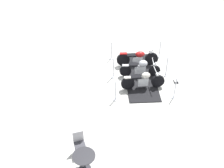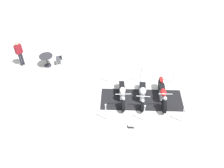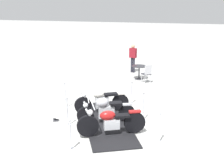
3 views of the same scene
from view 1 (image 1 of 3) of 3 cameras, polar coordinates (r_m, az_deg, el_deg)
The scene contains 14 objects.
ground_plane at distance 14.72m, azimuth 5.62°, elevation 1.61°, with size 80.00×80.00×0.00m, color silver.
display_platform at distance 14.71m, azimuth 5.63°, elevation 1.68°, with size 4.27×1.52×0.04m, color black.
motorcycle_cream at distance 13.61m, azimuth 6.42°, elevation 0.78°, with size 1.16×1.98×0.96m.
motorcycle_chrome at distance 14.44m, azimuth 5.90°, elevation 3.27°, with size 0.96×2.02×0.92m.
motorcycle_maroon at distance 15.30m, azimuth 5.30°, elevation 5.37°, with size 1.05×2.14×1.04m.
stanchion_right_front at distance 13.35m, azimuth 12.65°, elevation -1.37°, with size 0.29×0.29×1.11m.
stanchion_left_front at distance 12.93m, azimuth 0.73°, elevation -1.93°, with size 0.29×0.29×1.03m.
stanchion_right_mid at distance 14.76m, azimuth 11.03°, elevation 3.01°, with size 0.29×0.29×1.09m.
stanchion_right_rear at distance 16.29m, azimuth 9.67°, elevation 6.40°, with size 0.33×0.33×1.02m.
stanchion_left_rear at distance 15.90m, azimuth -0.14°, elevation 6.33°, with size 0.29×0.29×1.04m.
stanchion_left_mid at distance 14.36m, azimuth 0.25°, elevation 2.73°, with size 0.29×0.29×1.12m.
info_placard at distance 14.58m, azimuth 12.94°, elevation 0.62°, with size 0.37×0.31×0.18m.
cafe_table at distance 10.13m, azimuth -5.71°, elevation -14.94°, with size 0.80×0.80×0.74m.
cafe_chair_near_table at distance 10.66m, azimuth -6.72°, elevation -11.60°, with size 0.56×0.56×0.96m.
Camera 1 is at (11.71, 2.65, 8.52)m, focal length 44.88 mm.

